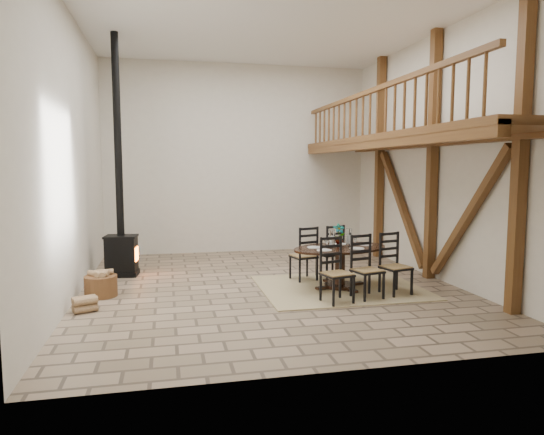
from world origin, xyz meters
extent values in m
plane|color=gray|center=(0.00, 0.00, 0.00)|extent=(8.00, 8.00, 0.00)
cube|color=beige|center=(0.00, 4.00, 2.50)|extent=(7.00, 0.02, 5.00)
cube|color=beige|center=(0.00, -4.00, 2.50)|extent=(7.00, 0.02, 5.00)
cube|color=beige|center=(-3.50, 0.00, 2.50)|extent=(0.02, 8.00, 5.00)
cube|color=beige|center=(3.50, 0.00, 2.50)|extent=(0.02, 8.00, 5.00)
cube|color=white|center=(0.00, 0.00, 5.00)|extent=(7.00, 8.00, 0.02)
cube|color=brown|center=(3.38, -2.50, 2.50)|extent=(0.18, 0.18, 5.00)
cube|color=brown|center=(3.38, 0.00, 2.50)|extent=(0.18, 0.18, 5.00)
cube|color=brown|center=(3.38, 2.50, 2.50)|extent=(0.18, 0.18, 5.00)
cube|color=brown|center=(3.38, -1.25, 1.40)|extent=(0.14, 2.16, 2.54)
cube|color=brown|center=(3.38, 1.25, 1.40)|extent=(0.14, 2.16, 2.54)
cube|color=brown|center=(3.38, 0.00, 2.80)|extent=(0.20, 7.80, 0.20)
cube|color=brown|center=(2.70, 0.00, 2.85)|extent=(1.60, 7.80, 0.12)
cube|color=brown|center=(2.00, 0.00, 2.75)|extent=(0.18, 7.80, 0.22)
cube|color=brown|center=(2.00, 0.00, 3.75)|extent=(0.09, 7.60, 0.09)
cube|color=brown|center=(2.00, 0.00, 3.33)|extent=(0.06, 7.60, 0.86)
cube|color=tan|center=(1.28, -0.42, 0.01)|extent=(3.00, 2.50, 0.02)
ellipsoid|color=black|center=(1.28, -0.42, 0.77)|extent=(2.13, 1.58, 0.04)
cylinder|color=black|center=(1.28, -0.42, 0.37)|extent=(0.19, 0.19, 0.71)
cylinder|color=black|center=(1.28, -0.42, 0.05)|extent=(0.59, 0.59, 0.06)
cube|color=#A4814B|center=(0.87, -1.39, 0.50)|extent=(0.55, 0.54, 0.04)
cube|color=black|center=(0.87, -1.39, 0.24)|extent=(0.53, 0.53, 0.48)
cube|color=black|center=(0.82, -1.19, 0.80)|extent=(0.40, 0.14, 0.63)
cube|color=#A4814B|center=(1.48, -1.23, 0.50)|extent=(0.55, 0.54, 0.04)
cube|color=black|center=(1.48, -1.23, 0.24)|extent=(0.53, 0.53, 0.48)
cube|color=black|center=(1.43, -1.04, 0.80)|extent=(0.40, 0.14, 0.63)
cube|color=#A4814B|center=(2.09, -1.08, 0.50)|extent=(0.55, 0.54, 0.04)
cube|color=black|center=(2.09, -1.08, 0.24)|extent=(0.53, 0.53, 0.48)
cube|color=black|center=(2.04, -0.89, 0.80)|extent=(0.40, 0.14, 0.63)
cube|color=#A4814B|center=(0.77, 0.32, 0.50)|extent=(0.55, 0.54, 0.04)
cube|color=black|center=(0.77, 0.32, 0.24)|extent=(0.53, 0.53, 0.48)
cube|color=black|center=(0.82, 0.12, 0.80)|extent=(0.40, 0.14, 0.63)
cube|color=#A4814B|center=(1.38, 0.47, 0.50)|extent=(0.55, 0.54, 0.04)
cube|color=black|center=(1.38, 0.47, 0.24)|extent=(0.53, 0.53, 0.48)
cube|color=black|center=(1.43, 0.28, 0.80)|extent=(0.40, 0.14, 0.63)
cube|color=silver|center=(1.28, -0.42, 0.79)|extent=(1.60, 1.06, 0.01)
cube|color=white|center=(1.28, -0.42, 0.88)|extent=(0.99, 0.53, 0.18)
cylinder|color=white|center=(1.09, -0.47, 0.96)|extent=(0.12, 0.12, 0.34)
cylinder|color=white|center=(1.46, -0.38, 0.96)|extent=(0.12, 0.12, 0.34)
cylinder|color=silver|center=(1.09, -0.47, 0.87)|extent=(0.06, 0.06, 0.16)
cylinder|color=silver|center=(1.46, -0.38, 0.87)|extent=(0.06, 0.06, 0.16)
imported|color=#4C723F|center=(1.26, -0.37, 1.01)|extent=(0.26, 0.21, 0.44)
cube|color=black|center=(-2.87, 1.56, 0.05)|extent=(0.72, 0.58, 0.10)
cube|color=black|center=(-2.87, 1.56, 0.46)|extent=(0.66, 0.53, 0.71)
cube|color=#FF590C|center=(-2.55, 1.53, 0.46)|extent=(0.05, 0.29, 0.29)
cube|color=black|center=(-2.87, 1.56, 0.84)|extent=(0.71, 0.57, 0.04)
cylinder|color=black|center=(-2.87, 1.56, 2.93)|extent=(0.15, 0.15, 4.14)
cylinder|color=brown|center=(-3.08, -0.08, 0.19)|extent=(0.57, 0.57, 0.37)
cube|color=tan|center=(-3.08, -0.08, 0.41)|extent=(0.31, 0.31, 0.11)
cube|color=tan|center=(-3.21, -1.01, 0.12)|extent=(0.42, 0.36, 0.25)
camera|label=1|loc=(-1.91, -8.96, 2.30)|focal=32.00mm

